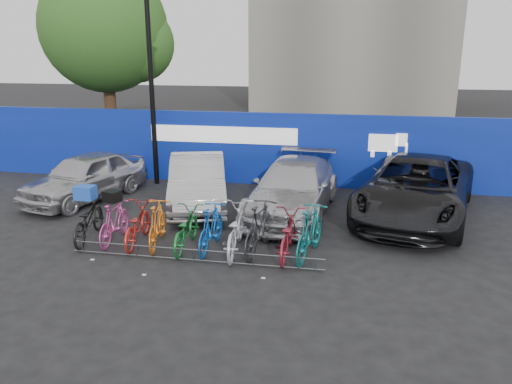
% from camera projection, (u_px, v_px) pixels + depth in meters
% --- Properties ---
extents(ground, '(100.00, 100.00, 0.00)m').
position_uv_depth(ground, '(202.00, 251.00, 11.27)').
color(ground, black).
rests_on(ground, ground).
extents(hoarding, '(22.00, 0.18, 2.40)m').
position_uv_depth(hoarding, '(253.00, 148.00, 16.60)').
color(hoarding, navy).
rests_on(hoarding, ground).
extents(tree, '(5.40, 5.20, 7.80)m').
position_uv_depth(tree, '(110.00, 32.00, 20.56)').
color(tree, '#382314').
rests_on(tree, ground).
extents(lamppost, '(0.25, 0.50, 6.11)m').
position_uv_depth(lamppost, '(151.00, 85.00, 16.03)').
color(lamppost, black).
rests_on(lamppost, ground).
extents(bike_rack, '(5.60, 0.03, 0.30)m').
position_uv_depth(bike_rack, '(194.00, 255.00, 10.66)').
color(bike_rack, '#595B60').
rests_on(bike_rack, ground).
extents(car_0, '(2.79, 4.48, 1.42)m').
position_uv_depth(car_0, '(85.00, 177.00, 14.95)').
color(car_0, '#ACABAF').
rests_on(car_0, ground).
extents(car_1, '(2.72, 4.64, 1.44)m').
position_uv_depth(car_1, '(198.00, 182.00, 14.35)').
color(car_1, '#9F9FA3').
rests_on(car_1, ground).
extents(car_2, '(2.45, 5.11, 1.44)m').
position_uv_depth(car_2, '(293.00, 188.00, 13.72)').
color(car_2, '#B3B3B8').
rests_on(car_2, ground).
extents(car_3, '(4.01, 6.26, 1.61)m').
position_uv_depth(car_3, '(416.00, 189.00, 13.33)').
color(car_3, black).
rests_on(car_3, ground).
extents(bike_0, '(0.98, 2.01, 1.01)m').
position_uv_depth(bike_0, '(88.00, 220.00, 11.83)').
color(bike_0, black).
rests_on(bike_0, ground).
extents(bike_1, '(0.52, 1.66, 0.99)m').
position_uv_depth(bike_1, '(114.00, 222.00, 11.70)').
color(bike_1, '#C54391').
rests_on(bike_1, ground).
extents(bike_2, '(0.82, 1.86, 0.95)m').
position_uv_depth(bike_2, '(137.00, 224.00, 11.59)').
color(bike_2, '#B02620').
rests_on(bike_2, ground).
extents(bike_3, '(0.78, 1.80, 1.05)m').
position_uv_depth(bike_3, '(157.00, 225.00, 11.44)').
color(bike_3, orange).
rests_on(bike_3, ground).
extents(bike_4, '(0.68, 1.79, 0.93)m').
position_uv_depth(bike_4, '(186.00, 229.00, 11.31)').
color(bike_4, '#17682A').
rests_on(bike_4, ground).
extents(bike_5, '(0.55, 1.76, 1.05)m').
position_uv_depth(bike_5, '(211.00, 228.00, 11.22)').
color(bike_5, '#1055B6').
rests_on(bike_5, ground).
extents(bike_6, '(0.87, 2.08, 1.07)m').
position_uv_depth(bike_6, '(235.00, 230.00, 11.07)').
color(bike_6, '#B8BAC1').
rests_on(bike_6, ground).
extents(bike_7, '(0.82, 1.99, 1.16)m').
position_uv_depth(bike_7, '(260.00, 228.00, 11.06)').
color(bike_7, '#262629').
rests_on(bike_7, ground).
extents(bike_8, '(0.69, 1.88, 0.98)m').
position_uv_depth(bike_8, '(287.00, 235.00, 10.89)').
color(bike_8, maroon).
rests_on(bike_8, ground).
extents(bike_9, '(0.91, 1.98, 1.15)m').
position_uv_depth(bike_9, '(310.00, 232.00, 10.80)').
color(bike_9, '#116365').
rests_on(bike_9, ground).
extents(cargo_crate, '(0.45, 0.34, 0.32)m').
position_uv_depth(cargo_crate, '(85.00, 193.00, 11.64)').
color(cargo_crate, blue).
rests_on(cargo_crate, bike_0).
extents(cargo_topcase, '(0.43, 0.41, 0.26)m').
position_uv_depth(cargo_topcase, '(112.00, 196.00, 11.53)').
color(cargo_topcase, black).
rests_on(cargo_topcase, bike_1).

